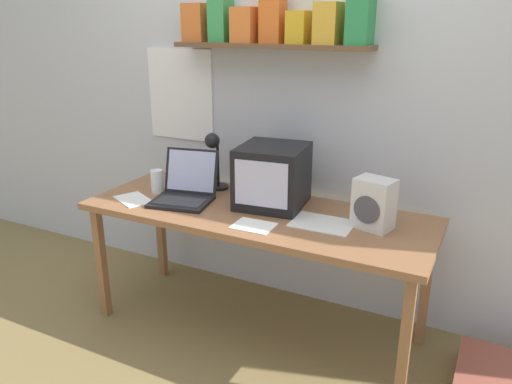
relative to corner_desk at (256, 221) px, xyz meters
name	(u,v)px	position (x,y,z in m)	size (l,w,h in m)	color
ground_plane	(256,327)	(0.00, 0.00, -0.64)	(12.00, 12.00, 0.00)	olive
back_wall	(293,81)	(0.00, 0.47, 0.66)	(5.60, 0.24, 2.60)	silver
corner_desk	(256,221)	(0.00, 0.00, 0.00)	(1.80, 0.67, 0.70)	#94623D
crt_monitor	(272,176)	(0.04, 0.11, 0.22)	(0.37, 0.39, 0.32)	black
laptop	(186,188)	(-0.42, -0.02, 0.12)	(0.36, 0.37, 0.25)	black
desk_lamp	(214,154)	(-0.36, 0.19, 0.27)	(0.12, 0.15, 0.34)	black
juice_glass	(158,182)	(-0.63, 0.00, 0.12)	(0.07, 0.07, 0.13)	white
space_heater	(374,204)	(0.59, 0.04, 0.18)	(0.20, 0.17, 0.24)	silver
printed_handout	(254,226)	(0.08, -0.19, 0.06)	(0.20, 0.16, 0.00)	white
loose_paper_near_laptop	(323,223)	(0.37, -0.02, 0.06)	(0.30, 0.22, 0.00)	silver
open_notebook	(134,199)	(-0.67, -0.16, 0.06)	(0.27, 0.23, 0.00)	white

